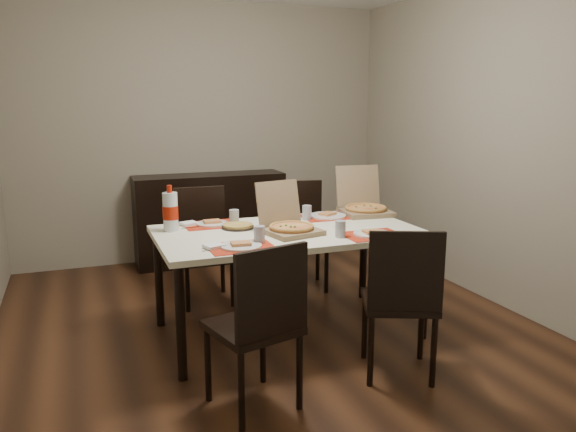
# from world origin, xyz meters

# --- Properties ---
(ground) EXTENTS (3.80, 4.00, 0.02)m
(ground) POSITION_xyz_m (0.00, 0.00, -0.01)
(ground) COLOR #482816
(ground) RESTS_ON ground
(room_walls) EXTENTS (3.84, 4.02, 2.62)m
(room_walls) POSITION_xyz_m (0.00, 0.43, 1.73)
(room_walls) COLOR gray
(room_walls) RESTS_ON ground
(sideboard) EXTENTS (1.50, 0.40, 0.90)m
(sideboard) POSITION_xyz_m (0.00, 1.78, 0.45)
(sideboard) COLOR black
(sideboard) RESTS_ON ground
(dining_table) EXTENTS (1.80, 1.00, 0.75)m
(dining_table) POSITION_xyz_m (0.10, -0.19, 0.68)
(dining_table) COLOR white
(dining_table) RESTS_ON ground
(chair_near_left) EXTENTS (0.51, 0.51, 0.93)m
(chair_near_left) POSITION_xyz_m (-0.41, -1.11, 0.51)
(chair_near_left) COLOR black
(chair_near_left) RESTS_ON ground
(chair_near_right) EXTENTS (0.55, 0.55, 0.93)m
(chair_near_right) POSITION_xyz_m (0.47, -1.06, 0.51)
(chair_near_right) COLOR black
(chair_near_right) RESTS_ON ground
(chair_far_left) EXTENTS (0.43, 0.43, 0.93)m
(chair_far_left) POSITION_xyz_m (-0.31, 0.70, 0.51)
(chair_far_left) COLOR black
(chair_far_left) RESTS_ON ground
(chair_far_right) EXTENTS (0.50, 0.50, 0.93)m
(chair_far_right) POSITION_xyz_m (0.58, 0.75, 0.51)
(chair_far_right) COLOR black
(chair_far_right) RESTS_ON ground
(setting_near_left) EXTENTS (0.45, 0.30, 0.11)m
(setting_near_left) POSITION_xyz_m (-0.32, -0.50, 0.77)
(setting_near_left) COLOR red
(setting_near_left) RESTS_ON dining_table
(setting_near_right) EXTENTS (0.50, 0.30, 0.11)m
(setting_near_right) POSITION_xyz_m (0.51, -0.52, 0.77)
(setting_near_right) COLOR red
(setting_near_right) RESTS_ON dining_table
(setting_far_left) EXTENTS (0.44, 0.30, 0.11)m
(setting_far_left) POSITION_xyz_m (-0.33, 0.16, 0.77)
(setting_far_left) COLOR red
(setting_far_left) RESTS_ON dining_table
(setting_far_right) EXTENTS (0.51, 0.30, 0.11)m
(setting_far_right) POSITION_xyz_m (0.50, 0.11, 0.77)
(setting_far_right) COLOR red
(setting_far_right) RESTS_ON dining_table
(napkin_loose) EXTENTS (0.16, 0.16, 0.02)m
(napkin_loose) POSITION_xyz_m (0.16, -0.26, 0.76)
(napkin_loose) COLOR white
(napkin_loose) RESTS_ON dining_table
(pizza_box_center) EXTENTS (0.41, 0.44, 0.34)m
(pizza_box_center) POSITION_xyz_m (0.08, -0.27, 0.81)
(pizza_box_center) COLOR #81694A
(pizza_box_center) RESTS_ON dining_table
(pizza_box_right) EXTENTS (0.41, 0.44, 0.37)m
(pizza_box_right) POSITION_xyz_m (0.87, 0.13, 0.81)
(pizza_box_right) COLOR #81694A
(pizza_box_right) RESTS_ON dining_table
(faina_plate) EXTENTS (0.23, 0.23, 0.03)m
(faina_plate) POSITION_xyz_m (-0.21, -0.01, 0.76)
(faina_plate) COLOR black
(faina_plate) RESTS_ON dining_table
(dip_bowl) EXTENTS (0.14, 0.14, 0.03)m
(dip_bowl) POSITION_xyz_m (0.12, -0.05, 0.76)
(dip_bowl) COLOR white
(dip_bowl) RESTS_ON dining_table
(soda_bottle) EXTENTS (0.11, 0.11, 0.32)m
(soda_bottle) POSITION_xyz_m (-0.66, 0.08, 0.88)
(soda_bottle) COLOR silver
(soda_bottle) RESTS_ON dining_table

